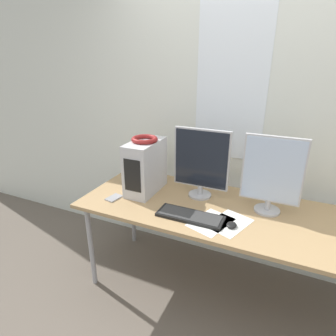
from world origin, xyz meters
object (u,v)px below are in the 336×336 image
Objects in this scene: cell_phone at (114,198)px; headphones at (145,139)px; monitor_main at (201,162)px; monitor_right_near at (272,174)px; pc_tower at (145,167)px; mouse at (232,225)px; keyboard at (190,216)px.

headphones is at bearing 64.12° from cell_phone.
monitor_main is 0.98× the size of monitor_right_near.
pc_tower is 0.76× the size of monitor_right_near.
keyboard is at bearing -179.27° from mouse.
cell_phone is (-1.10, -0.29, -0.28)m from monitor_right_near.
monitor_right_near reaches higher than monitor_main.
headphones is 0.95m from monitor_right_near.
mouse is (0.76, -0.24, -0.42)m from headphones.
pc_tower is at bearing -167.97° from monitor_main.
monitor_main reaches higher than mouse.
headphones is at bearing 162.31° from mouse.
pc_tower is 2.05× the size of headphones.
monitor_right_near reaches higher than headphones.
monitor_main is at bearing 176.65° from monitor_right_near.
pc_tower is at bearing 162.37° from mouse.
pc_tower is 0.95m from monitor_right_near.
headphones reaches higher than cell_phone.
keyboard is (0.47, -0.24, -0.20)m from pc_tower.
pc_tower is 0.77× the size of monitor_main.
headphones is 1.49× the size of cell_phone.
mouse is (0.33, -0.33, -0.27)m from monitor_main.
monitor_main reaches higher than keyboard.
headphones is at bearing -168.08° from monitor_main.
headphones is 0.68m from keyboard.
pc_tower is at bearing 64.02° from cell_phone.
cell_phone is at bearing -165.31° from monitor_right_near.
mouse is 0.59× the size of cell_phone.
monitor_main is 0.73m from cell_phone.
cell_phone is at bearing -125.27° from headphones.
headphones is 0.38× the size of monitor_main.
cell_phone is at bearing -125.37° from pc_tower.
pc_tower reaches higher than cell_phone.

